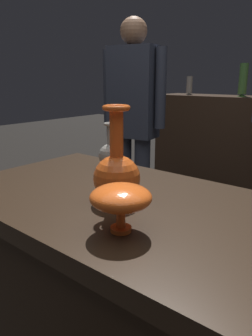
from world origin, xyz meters
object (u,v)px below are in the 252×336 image
vase_tall_behind (121,198)px  vase_left_accent (111,154)px  shelf_vase_far_left (189,86)px  vase_centerpiece (117,173)px  shelf_vase_left (243,80)px  visitor_near_left (133,117)px

vase_tall_behind → vase_left_accent: (-0.39, 0.40, -0.02)m
shelf_vase_far_left → vase_centerpiece: bearing=-65.7°
vase_tall_behind → shelf_vase_left: 2.44m
vase_centerpiece → visitor_near_left: size_ratio=0.18×
shelf_vase_far_left → shelf_vase_left: 0.52m
vase_centerpiece → visitor_near_left: 1.34m
visitor_near_left → vase_tall_behind: bearing=118.3°
vase_centerpiece → shelf_vase_far_left: size_ratio=1.60×
vase_tall_behind → visitor_near_left: (-0.93, 1.22, 0.01)m
vase_left_accent → shelf_vase_far_left: 2.10m
vase_centerpiece → visitor_near_left: visitor_near_left is taller
vase_centerpiece → visitor_near_left: bearing=126.3°
shelf_vase_left → vase_tall_behind: bearing=-75.4°
vase_left_accent → shelf_vase_left: (-0.22, 1.95, 0.27)m
vase_centerpiece → shelf_vase_far_left: (-1.00, 2.21, 0.19)m
vase_tall_behind → visitor_near_left: 1.53m
shelf_vase_far_left → shelf_vase_left: size_ratio=0.62×
vase_centerpiece → shelf_vase_far_left: bearing=114.3°
vase_tall_behind → vase_left_accent: vase_left_accent is taller
vase_centerpiece → shelf_vase_far_left: 2.43m
shelf_vase_far_left → shelf_vase_left: (0.52, -0.00, 0.05)m
vase_centerpiece → vase_left_accent: 0.36m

